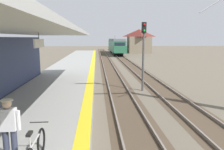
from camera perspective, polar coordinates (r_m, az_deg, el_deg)
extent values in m
cube|color=#999993|center=(16.00, -13.87, -3.44)|extent=(5.00, 80.00, 0.90)
cube|color=yellow|center=(15.68, -5.80, -1.78)|extent=(0.50, 80.00, 0.01)
cube|color=#B2B2AD|center=(7.90, -25.62, 11.12)|extent=(4.40, 24.00, 0.16)
cube|color=white|center=(9.69, -18.84, 8.00)|extent=(0.08, 1.40, 0.36)
cylinder|color=#333333|center=(9.68, -18.95, 9.86)|extent=(0.03, 0.03, 0.27)
cube|color=#4C3D2D|center=(19.84, 0.79, -1.92)|extent=(2.34, 120.00, 0.01)
cube|color=slate|center=(19.77, -1.29, -1.73)|extent=(0.08, 120.00, 0.15)
cube|color=slate|center=(19.89, 2.86, -1.66)|extent=(0.08, 120.00, 0.15)
cube|color=#4C3D2D|center=(20.41, 10.35, -1.75)|extent=(2.34, 120.00, 0.01)
cube|color=slate|center=(20.22, 8.38, -1.57)|extent=(0.08, 120.00, 0.15)
cube|color=slate|center=(20.58, 12.30, -1.49)|extent=(0.08, 120.00, 0.15)
cube|color=#286647|center=(56.04, 1.08, 7.81)|extent=(2.90, 18.00, 2.70)
cube|color=slate|center=(56.01, 1.08, 9.41)|extent=(2.67, 18.00, 0.44)
cube|color=black|center=(47.06, 2.08, 7.91)|extent=(2.32, 0.06, 1.21)
cube|color=#286647|center=(46.32, 2.18, 6.79)|extent=(2.78, 1.60, 1.49)
cube|color=black|center=(56.18, 2.58, 8.22)|extent=(0.04, 15.84, 0.86)
cylinder|color=#333333|center=(59.60, 0.77, 10.08)|extent=(0.06, 0.06, 0.90)
cube|color=black|center=(50.32, 1.68, 5.62)|extent=(2.17, 2.20, 0.72)
cube|color=black|center=(61.95, 0.58, 6.42)|extent=(2.17, 2.20, 0.72)
cylinder|color=#33384C|center=(6.28, -26.28, -16.74)|extent=(0.15, 0.15, 0.88)
cylinder|color=#33384C|center=(6.21, -24.50, -16.91)|extent=(0.15, 0.15, 0.88)
cube|color=silver|center=(5.96, -25.91, -10.60)|extent=(0.38, 0.22, 0.56)
cylinder|color=silver|center=(5.89, -23.59, -10.99)|extent=(0.09, 0.09, 0.50)
sphere|color=beige|center=(5.84, -26.21, -6.91)|extent=(0.22, 0.22, 0.22)
cylinder|color=beige|center=(5.82, -26.27, -6.06)|extent=(0.30, 0.30, 0.02)
torus|color=black|center=(6.41, -18.31, -16.41)|extent=(0.06, 0.72, 0.72)
cylinder|color=#B7B7B7|center=(5.81, -19.83, -16.18)|extent=(0.04, 0.95, 0.04)
cylinder|color=#B7B7B7|center=(5.44, -21.00, -16.61)|extent=(0.04, 0.04, 0.45)
cube|color=black|center=(5.34, -21.15, -14.39)|extent=(0.10, 0.24, 0.06)
cylinder|color=#262626|center=(6.09, -18.85, -11.82)|extent=(0.48, 0.03, 0.03)
cylinder|color=#4C4C4C|center=(16.52, 8.29, 3.32)|extent=(0.16, 0.16, 4.40)
cube|color=black|center=(16.44, 8.52, 12.37)|extent=(0.32, 0.24, 0.80)
sphere|color=red|center=(16.31, 8.65, 13.16)|extent=(0.16, 0.16, 0.16)
sphere|color=green|center=(16.29, 8.60, 11.61)|extent=(0.16, 0.16, 0.16)
cube|color=#7F705B|center=(59.45, 7.21, 7.97)|extent=(6.00, 4.80, 4.40)
pyramid|color=maroon|center=(59.44, 7.27, 11.06)|extent=(6.60, 5.28, 2.00)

